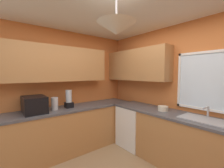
{
  "coord_description": "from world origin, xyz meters",
  "views": [
    {
      "loc": [
        1.28,
        -1.07,
        1.61
      ],
      "look_at": [
        -0.76,
        0.54,
        1.42
      ],
      "focal_mm": 23.43,
      "sensor_mm": 36.0,
      "label": 1
    }
  ],
  "objects": [
    {
      "name": "sink_assembly",
      "position": [
        0.45,
        1.33,
        0.93
      ],
      "size": [
        0.64,
        0.4,
        0.19
      ],
      "color": "#9EA0A5",
      "rests_on": "counter_run_back"
    },
    {
      "name": "dishwasher",
      "position": [
        -0.91,
        1.3,
        0.44
      ],
      "size": [
        0.6,
        0.6,
        0.87
      ],
      "primitive_type": "cube",
      "color": "white",
      "rests_on": "ground_plane"
    },
    {
      "name": "bowl",
      "position": [
        -0.23,
        1.33,
        0.96
      ],
      "size": [
        0.18,
        0.18,
        0.09
      ],
      "primitive_type": "cylinder",
      "color": "beige",
      "rests_on": "counter_run_back"
    },
    {
      "name": "room_shell",
      "position": [
        -0.38,
        0.44,
        1.72
      ],
      "size": [
        3.88,
        3.39,
        2.59
      ],
      "color": "#D17238",
      "rests_on": "ground_plane"
    },
    {
      "name": "kettle",
      "position": [
        -1.55,
        -0.23,
        1.04
      ],
      "size": [
        0.13,
        0.13,
        0.24
      ],
      "primitive_type": "cylinder",
      "color": "#B7B7BC",
      "rests_on": "counter_run_left"
    },
    {
      "name": "counter_run_left",
      "position": [
        -1.57,
        0.0,
        0.46
      ],
      "size": [
        0.65,
        3.0,
        0.92
      ],
      "color": "#AD7542",
      "rests_on": "ground_plane"
    },
    {
      "name": "counter_run_back",
      "position": [
        0.21,
        1.33,
        0.46
      ],
      "size": [
        2.97,
        0.65,
        0.92
      ],
      "color": "#AD7542",
      "rests_on": "ground_plane"
    },
    {
      "name": "microwave",
      "position": [
        -1.57,
        -0.57,
        1.06
      ],
      "size": [
        0.48,
        0.36,
        0.29
      ],
      "primitive_type": "cube",
      "color": "black",
      "rests_on": "counter_run_left"
    },
    {
      "name": "blender_appliance",
      "position": [
        -1.57,
        0.06,
        1.08
      ],
      "size": [
        0.15,
        0.15,
        0.36
      ],
      "color": "black",
      "rests_on": "counter_run_left"
    }
  ]
}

